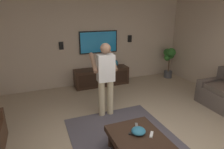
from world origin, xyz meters
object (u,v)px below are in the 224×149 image
object	(u,v)px
vase_round	(115,63)
wall_speaker_right	(61,46)
media_console	(102,77)
wall_speaker_left	(130,39)
tv	(99,42)
potted_plant_tall	(169,58)
remote_black	(133,134)
remote_grey	(137,126)
coffee_table	(139,142)
bowl	(138,131)
remote_white	(151,134)
person_standing	(106,76)

from	to	relation	value
vase_round	wall_speaker_right	xyz separation A→B (m)	(0.21, 1.60, 0.63)
media_console	wall_speaker_left	size ratio (longest dim) A/B	7.73
tv	potted_plant_tall	bearing A→B (deg)	80.87
remote_black	remote_grey	bearing A→B (deg)	89.80
coffee_table	tv	world-z (taller)	tv
tv	remote_black	size ratio (longest dim) A/B	8.04
bowl	remote_black	distance (m)	0.10
bowl	coffee_table	bearing A→B (deg)	157.41
bowl	remote_white	bearing A→B (deg)	-121.56
potted_plant_tall	bowl	size ratio (longest dim) A/B	4.64
tv	bowl	size ratio (longest dim) A/B	5.27
coffee_table	bowl	bearing A→B (deg)	-22.59
tv	vase_round	bearing A→B (deg)	67.41
wall_speaker_left	vase_round	bearing A→B (deg)	108.66
media_console	tv	xyz separation A→B (m)	(0.24, 0.00, 1.06)
coffee_table	wall_speaker_left	world-z (taller)	wall_speaker_left
media_console	remote_white	xyz separation A→B (m)	(-3.30, 0.30, 0.14)
person_standing	potted_plant_tall	xyz separation A→B (m)	(1.61, -2.92, -0.23)
coffee_table	remote_white	distance (m)	0.24
remote_grey	vase_round	xyz separation A→B (m)	(3.04, -0.86, 0.25)
coffee_table	remote_grey	xyz separation A→B (m)	(0.27, -0.11, 0.12)
potted_plant_tall	tv	bearing A→B (deg)	80.87
remote_grey	wall_speaker_right	size ratio (longest dim) A/B	0.68
potted_plant_tall	bowl	world-z (taller)	potted_plant_tall
remote_white	wall_speaker_left	size ratio (longest dim) A/B	0.68
media_console	person_standing	distance (m)	1.94
person_standing	bowl	xyz separation A→B (m)	(-1.43, -0.03, -0.48)
coffee_table	potted_plant_tall	bearing A→B (deg)	-43.10
person_standing	wall_speaker_right	xyz separation A→B (m)	(2.01, 0.63, 0.36)
tv	coffee_table	bearing A→B (deg)	-8.19
remote_black	wall_speaker_left	bearing A→B (deg)	104.65
coffee_table	remote_white	size ratio (longest dim) A/B	6.67
remote_grey	wall_speaker_right	bearing A→B (deg)	-143.92
coffee_table	person_standing	world-z (taller)	person_standing
bowl	media_console	bearing A→B (deg)	-8.43
bowl	remote_black	size ratio (longest dim) A/B	1.53
media_console	wall_speaker_right	xyz separation A→B (m)	(0.25, 1.13, 1.01)
person_standing	vase_round	distance (m)	2.07
bowl	remote_grey	size ratio (longest dim) A/B	1.53
wall_speaker_right	wall_speaker_left	bearing A→B (deg)	-90.00
person_standing	remote_black	size ratio (longest dim) A/B	10.93
wall_speaker_left	wall_speaker_right	bearing A→B (deg)	90.00
bowl	remote_white	world-z (taller)	bowl
media_console	vase_round	distance (m)	0.60
media_console	remote_black	xyz separation A→B (m)	(-3.19, 0.56, 0.14)
tv	vase_round	xyz separation A→B (m)	(-0.19, -0.46, -0.67)
potted_plant_tall	vase_round	xyz separation A→B (m)	(0.19, 1.95, -0.04)
wall_speaker_right	potted_plant_tall	bearing A→B (deg)	-96.45
potted_plant_tall	wall_speaker_right	size ratio (longest dim) A/B	4.82
wall_speaker_left	media_console	bearing A→B (deg)	103.29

